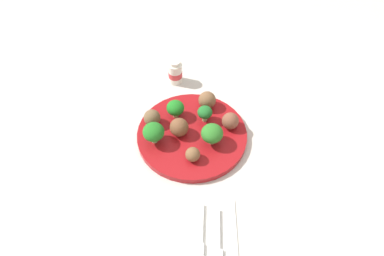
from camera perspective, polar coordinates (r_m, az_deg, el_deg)
ground_plane at (r=0.95m, az=-0.00°, el=-1.39°), size 4.00×4.00×0.00m
plate at (r=0.94m, az=-0.00°, el=-1.09°), size 0.28×0.28×0.02m
broccoli_floret_near_rim at (r=0.90m, az=3.11°, el=-0.86°), size 0.05×0.05×0.06m
broccoli_floret_far_rim at (r=0.90m, az=-5.95°, el=-0.63°), size 0.05×0.05×0.06m
broccoli_floret_front_left at (r=0.94m, az=2.00°, el=2.40°), size 0.04×0.04×0.05m
broccoli_floret_mid_right at (r=0.96m, az=-2.58°, el=3.09°), size 0.05×0.05×0.05m
meatball_far_rim at (r=0.92m, az=-2.00°, el=0.25°), size 0.05×0.05×0.05m
meatball_mid_left at (r=0.88m, az=0.10°, el=-4.10°), size 0.04×0.04×0.04m
meatball_front_right at (r=0.94m, az=5.93°, el=1.10°), size 0.04×0.04×0.04m
meatball_mid_right at (r=0.95m, az=-6.18°, el=1.58°), size 0.04×0.04×0.04m
meatball_back_left at (r=0.98m, az=2.36°, el=4.33°), size 0.05×0.05×0.05m
napkin at (r=0.81m, az=2.57°, el=-16.34°), size 0.17×0.13×0.01m
fork at (r=0.80m, az=3.92°, el=-16.69°), size 0.12×0.02×0.01m
knife at (r=0.80m, az=1.23°, el=-16.66°), size 0.15×0.03×0.01m
yogurt_bottle at (r=1.07m, az=-2.60°, el=8.53°), size 0.04×0.04×0.07m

